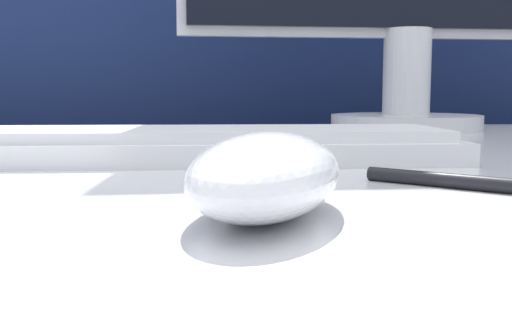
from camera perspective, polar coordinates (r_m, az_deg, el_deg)
The scene contains 4 objects.
partition_panel at distance 1.02m, azimuth -7.54°, elevation -0.11°, with size 5.00×0.03×1.30m.
computer_mouse_near at distance 0.25m, azimuth 1.01°, elevation -1.34°, with size 0.10×0.13×0.03m.
keyboard at distance 0.45m, azimuth -4.75°, elevation 1.49°, with size 0.38×0.13×0.02m.
pen at distance 0.33m, azimuth 21.47°, elevation -2.17°, with size 0.10×0.10×0.01m.
Camera 1 is at (0.01, -0.45, 0.77)m, focal length 42.00 mm.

